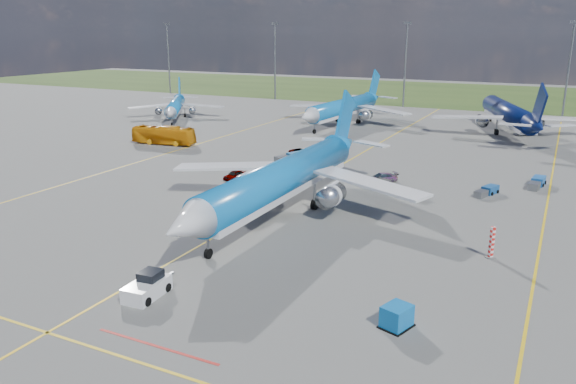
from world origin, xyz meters
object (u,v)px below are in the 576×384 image
at_px(service_car_b, 301,153).
at_px(baggage_tug_c, 291,157).
at_px(baggage_tug_e, 537,183).
at_px(bg_jet_n, 506,133).
at_px(service_car_c, 381,178).
at_px(warning_post, 492,242).
at_px(service_car_a, 235,175).
at_px(uld_container, 397,316).
at_px(pushback_tug, 148,287).
at_px(main_airliner, 283,213).
at_px(bg_jet_nnw, 343,124).
at_px(apron_bus, 164,135).
at_px(bg_jet_nw, 176,118).
at_px(baggage_tug_w, 487,191).

height_order(service_car_b, baggage_tug_c, service_car_b).
bearing_deg(baggage_tug_e, bg_jet_n, 108.33).
relative_size(service_car_c, baggage_tug_e, 0.86).
bearing_deg(warning_post, service_car_a, 159.15).
height_order(uld_container, baggage_tug_c, uld_container).
bearing_deg(pushback_tug, service_car_c, 77.63).
distance_m(service_car_b, baggage_tug_e, 36.72).
height_order(service_car_a, baggage_tug_e, service_car_a).
relative_size(service_car_a, service_car_b, 0.82).
relative_size(main_airliner, uld_container, 22.31).
xyz_separation_m(warning_post, service_car_b, (-34.28, 31.48, -0.86)).
bearing_deg(service_car_b, bg_jet_nnw, 37.93).
height_order(main_airliner, service_car_b, main_airliner).
xyz_separation_m(uld_container, baggage_tug_c, (-30.07, 44.42, -0.24)).
bearing_deg(service_car_c, baggage_tug_c, -150.24).
relative_size(apron_bus, service_car_b, 2.63).
relative_size(bg_jet_nw, apron_bus, 2.68).
bearing_deg(main_airliner, bg_jet_nnw, 104.80).
bearing_deg(bg_jet_n, warning_post, 75.07).
relative_size(bg_jet_nnw, apron_bus, 3.42).
bearing_deg(main_airliner, warning_post, -8.21).
xyz_separation_m(bg_jet_nw, baggage_tug_c, (44.90, -28.71, 0.58)).
distance_m(bg_jet_n, service_car_a, 65.03).
bearing_deg(apron_bus, uld_container, -136.37).
bearing_deg(main_airliner, service_car_a, 140.97).
relative_size(bg_jet_n, apron_bus, 3.64).
distance_m(bg_jet_n, baggage_tug_e, 43.31).
xyz_separation_m(warning_post, bg_jet_n, (-5.84, 71.27, -1.50)).
bearing_deg(bg_jet_nnw, baggage_tug_c, -77.32).
xyz_separation_m(main_airliner, service_car_b, (-10.86, 28.12, 0.64)).
height_order(bg_jet_nnw, service_car_a, bg_jet_nnw).
bearing_deg(main_airliner, apron_bus, 145.17).
bearing_deg(pushback_tug, main_airliner, 86.06).
bearing_deg(service_car_b, pushback_tug, -139.69).
distance_m(service_car_c, baggage_tug_c, 18.38).
xyz_separation_m(uld_container, service_car_c, (-12.88, 37.93, -0.17)).
distance_m(uld_container, baggage_tug_w, 38.00).
height_order(baggage_tug_w, baggage_tug_e, baggage_tug_e).
xyz_separation_m(warning_post, apron_bus, (-61.61, 29.91, 0.18)).
bearing_deg(bg_jet_nw, main_airliner, -75.94).
relative_size(bg_jet_nnw, baggage_tug_w, 8.85).
height_order(uld_container, apron_bus, apron_bus).
relative_size(warning_post, pushback_tug, 0.52).
bearing_deg(baggage_tug_e, bg_jet_nnw, 145.90).
height_order(bg_jet_nnw, baggage_tug_c, bg_jet_nnw).
bearing_deg(bg_jet_nw, uld_container, -76.52).
xyz_separation_m(pushback_tug, service_car_c, (6.21, 41.91, -0.12)).
xyz_separation_m(bg_jet_n, pushback_tug, (-17.58, -91.60, 0.78)).
xyz_separation_m(service_car_b, baggage_tug_e, (36.62, -2.74, -0.10)).
distance_m(bg_jet_n, baggage_tug_w, 49.71).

